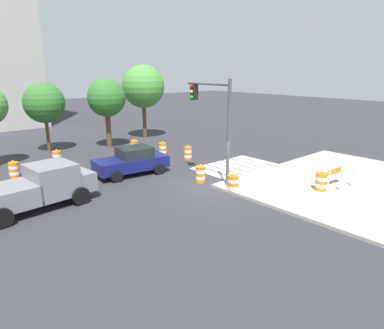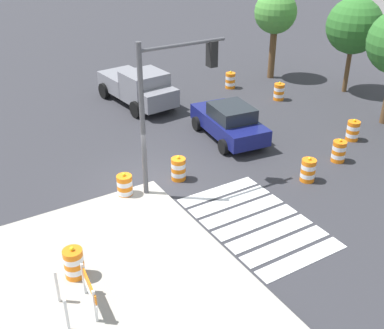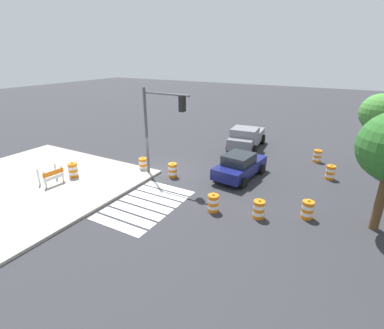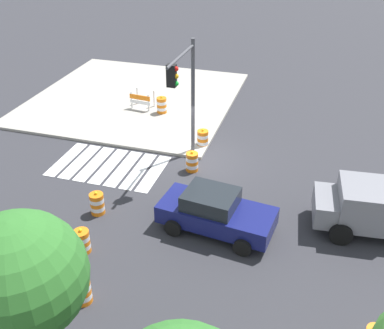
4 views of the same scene
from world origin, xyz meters
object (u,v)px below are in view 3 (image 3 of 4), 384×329
object	(u,v)px
traffic_barrel_opposite_curb	(317,156)
traffic_light_pole	(160,118)
sports_car	(240,166)
traffic_barrel_on_sidewalk	(73,170)
traffic_barrel_crosswalk_end	(330,172)
traffic_barrel_lane_center	(307,210)
street_tree_streetside_near	(379,114)
traffic_barrel_median_far	(213,203)
traffic_barrel_far_curb	(143,164)
traffic_barrel_median_near	(259,209)
pickup_truck	(246,138)
traffic_barrel_near_corner	(173,170)
construction_barricade	(52,175)

from	to	relation	value
traffic_barrel_opposite_curb	traffic_light_pole	world-z (taller)	traffic_light_pole
sports_car	traffic_light_pole	size ratio (longest dim) A/B	0.82
traffic_barrel_on_sidewalk	traffic_light_pole	size ratio (longest dim) A/B	0.19
traffic_barrel_crosswalk_end	traffic_light_pole	xyz separation A→B (m)	(5.08, -9.44, 3.46)
traffic_barrel_lane_center	street_tree_streetside_near	distance (m)	9.85
traffic_barrel_on_sidewalk	traffic_barrel_median_far	bearing A→B (deg)	94.42
traffic_barrel_on_sidewalk	sports_car	bearing A→B (deg)	120.81
traffic_barrel_on_sidewalk	traffic_light_pole	world-z (taller)	traffic_light_pole
traffic_barrel_on_sidewalk	traffic_barrel_lane_center	bearing A→B (deg)	99.84
sports_car	traffic_barrel_far_curb	xyz separation A→B (m)	(2.18, -6.13, -0.36)
traffic_barrel_crosswalk_end	traffic_barrel_far_curb	world-z (taller)	same
sports_car	traffic_barrel_lane_center	xyz separation A→B (m)	(3.06, 4.64, -0.36)
traffic_barrel_lane_center	traffic_barrel_crosswalk_end	bearing A→B (deg)	174.94
traffic_barrel_median_near	traffic_light_pole	bearing A→B (deg)	-103.81
traffic_barrel_on_sidewalk	pickup_truck	bearing A→B (deg)	146.43
traffic_barrel_near_corner	street_tree_streetside_near	bearing A→B (deg)	125.35
pickup_truck	traffic_barrel_median_near	distance (m)	10.90
sports_car	traffic_barrel_median_far	xyz separation A→B (m)	(4.72, 0.37, -0.36)
traffic_light_pole	pickup_truck	bearing A→B (deg)	162.38
traffic_barrel_median_far	traffic_barrel_opposite_curb	bearing A→B (deg)	160.47
traffic_barrel_lane_center	street_tree_streetside_near	xyz separation A→B (m)	(-8.87, 2.61, 3.39)
traffic_light_pole	sports_car	bearing A→B (deg)	120.19
sports_car	traffic_barrel_near_corner	size ratio (longest dim) A/B	4.40
traffic_barrel_opposite_curb	traffic_light_pole	xyz separation A→B (m)	(8.02, -8.30, 3.46)
traffic_barrel_near_corner	traffic_barrel_crosswalk_end	distance (m)	10.09
traffic_barrel_median_near	traffic_light_pole	world-z (taller)	traffic_light_pole
pickup_truck	traffic_barrel_on_sidewalk	bearing A→B (deg)	-33.57
sports_car	construction_barricade	bearing A→B (deg)	-54.02
traffic_barrel_near_corner	traffic_barrel_far_curb	bearing A→B (deg)	-86.62
traffic_barrel_median_far	traffic_barrel_lane_center	size ratio (longest dim) A/B	1.00
pickup_truck	traffic_barrel_lane_center	distance (m)	10.92
traffic_barrel_near_corner	traffic_barrel_opposite_curb	distance (m)	10.88
traffic_barrel_opposite_curb	traffic_barrel_far_curb	bearing A→B (deg)	-52.76
pickup_truck	traffic_barrel_opposite_curb	size ratio (longest dim) A/B	5.20
traffic_barrel_opposite_curb	street_tree_streetside_near	size ratio (longest dim) A/B	0.20
traffic_barrel_far_curb	construction_barricade	xyz separation A→B (m)	(4.60, -3.21, 0.27)
traffic_barrel_median_far	traffic_barrel_lane_center	distance (m)	4.59
traffic_barrel_far_curb	traffic_barrel_opposite_curb	size ratio (longest dim) A/B	1.00
traffic_barrel_on_sidewalk	construction_barricade	xyz separation A→B (m)	(1.33, -0.20, 0.12)
traffic_barrel_near_corner	construction_barricade	size ratio (longest dim) A/B	0.78
traffic_barrel_far_curb	traffic_barrel_near_corner	bearing A→B (deg)	93.38
traffic_barrel_lane_center	traffic_barrel_median_near	bearing A→B (deg)	-61.44
pickup_truck	traffic_barrel_median_far	size ratio (longest dim) A/B	5.20
construction_barricade	traffic_barrel_on_sidewalk	bearing A→B (deg)	171.57
traffic_barrel_crosswalk_end	street_tree_streetside_near	distance (m)	5.13
pickup_truck	traffic_barrel_near_corner	xyz separation A→B (m)	(7.89, -2.17, -0.52)
traffic_barrel_on_sidewalk	traffic_light_pole	xyz separation A→B (m)	(-2.95, 4.85, 3.31)
traffic_barrel_on_sidewalk	traffic_light_pole	distance (m)	6.57
street_tree_streetside_near	traffic_barrel_median_far	bearing A→B (deg)	-33.17
pickup_truck	traffic_barrel_opposite_curb	bearing A→B (deg)	86.74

